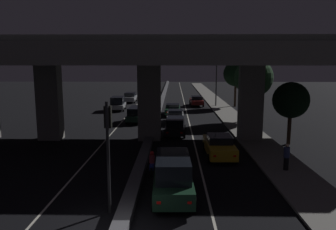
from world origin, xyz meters
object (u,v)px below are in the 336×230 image
Objects in this scene: car_silver_third_oncoming at (130,97)px; motorcycle_blue_filtering_near at (152,164)px; car_taxi_yellow_second at (219,146)px; car_silver_second_oncoming at (118,103)px; car_dark_green_fifth at (173,109)px; traffic_light_left_of_median at (108,137)px; street_lamp at (214,75)px; car_black_third at (175,126)px; car_white_fourth at (175,116)px; car_dark_green_lead at (173,176)px; car_dark_red_sixth at (197,101)px; car_dark_green_lead_oncoming at (136,114)px; car_white_fourth_oncoming at (154,90)px; pedestrian_on_sidewalk at (287,157)px.

car_silver_third_oncoming is 35.58m from motorcycle_blue_filtering_near.
car_taxi_yellow_second is 24.63m from car_silver_second_oncoming.
car_dark_green_fifth is (-3.33, 18.48, -0.06)m from car_taxi_yellow_second.
car_silver_third_oncoming is (-10.41, 31.40, 0.07)m from car_taxi_yellow_second.
traffic_light_left_of_median is 0.62× the size of street_lamp.
car_black_third is at bearing 25.18° from car_silver_second_oncoming.
car_silver_third_oncoming is at bearing 9.62° from motorcycle_blue_filtering_near.
car_taxi_yellow_second is 13.24m from car_white_fourth.
car_white_fourth is at bearing -1.99° from car_dark_green_lead.
street_lamp is at bearing -105.24° from car_dark_red_sixth.
car_dark_red_sixth is at bearing -21.68° from car_dark_green_fifth.
car_silver_third_oncoming reaches higher than car_black_third.
car_white_fourth is 16.63m from motorcycle_blue_filtering_near.
motorcycle_blue_filtering_near is (2.87, -17.14, -0.30)m from car_dark_green_lead_oncoming.
car_taxi_yellow_second reaches higher than car_white_fourth.
car_white_fourth is 12.11m from car_silver_second_oncoming.
traffic_light_left_of_median is at bearing 6.02° from car_silver_third_oncoming.
car_white_fourth is at bearing 1.48° from car_black_third.
street_lamp reaches higher than car_white_fourth_oncoming.
car_taxi_yellow_second reaches higher than car_dark_red_sixth.
car_silver_third_oncoming reaches higher than car_dark_red_sixth.
car_white_fourth is 0.89× the size of car_dark_green_lead_oncoming.
car_dark_green_lead is at bearing -150.55° from pedestrian_on_sidewalk.
car_black_third reaches higher than car_white_fourth.
car_taxi_yellow_second is at bearing -50.50° from motorcycle_blue_filtering_near.
traffic_light_left_of_median is at bearing 163.22° from motorcycle_blue_filtering_near.
car_white_fourth is at bearing 82.20° from traffic_light_left_of_median.
car_dark_red_sixth is 0.95× the size of car_silver_third_oncoming.
car_black_third is 7.69m from car_dark_green_lead_oncoming.
car_white_fourth_oncoming is (3.70, 21.11, -0.05)m from car_silver_second_oncoming.
pedestrian_on_sidewalk is (6.92, -21.69, 0.22)m from car_dark_green_fifth.
car_dark_green_lead reaches higher than car_white_fourth_oncoming.
car_dark_red_sixth is 1.05× the size of car_silver_second_oncoming.
traffic_light_left_of_median is at bearing -150.13° from pedestrian_on_sidewalk.
car_dark_green_fifth is at bearing 155.79° from car_dark_red_sixth.
car_black_third reaches higher than car_taxi_yellow_second.
car_silver_second_oncoming is at bearing -162.38° from street_lamp.
traffic_light_left_of_median is 1.03× the size of car_dark_green_lead_oncoming.
car_silver_second_oncoming is at bearing -155.00° from car_dark_green_lead_oncoming.
car_silver_third_oncoming is 12.24m from car_white_fourth_oncoming.
car_silver_third_oncoming is (-7.21, 38.45, -0.23)m from car_dark_green_lead.
car_silver_second_oncoming is (-7.55, 3.62, 0.28)m from car_dark_green_fifth.
car_dark_green_lead_oncoming is 17.39m from motorcycle_blue_filtering_near.
street_lamp is 1.85× the size of car_dark_red_sixth.
car_white_fourth_oncoming is at bearing 8.32° from car_white_fourth.
traffic_light_left_of_median is at bearing 175.46° from car_dark_green_fifth.
pedestrian_on_sidewalk is (6.64, -10.30, 0.13)m from car_black_third.
motorcycle_blue_filtering_near is (-1.25, 3.38, -0.49)m from car_dark_green_lead.
car_taxi_yellow_second is 33.08m from car_silver_third_oncoming.
car_silver_third_oncoming is at bearing 22.28° from car_white_fourth.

